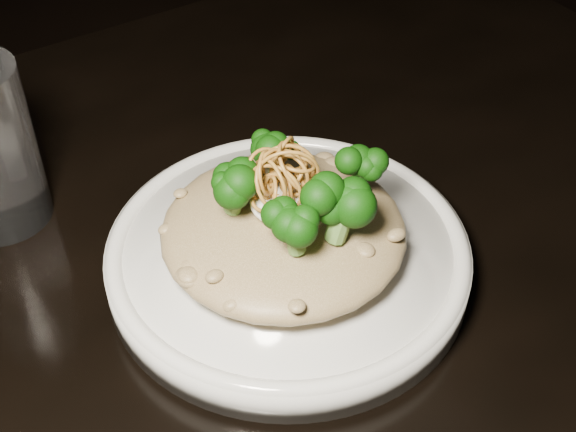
% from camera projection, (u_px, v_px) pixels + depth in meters
% --- Properties ---
extents(table, '(1.10, 0.80, 0.75)m').
position_uv_depth(table, '(207.00, 379.00, 0.62)').
color(table, black).
rests_on(table, ground).
extents(plate, '(0.26, 0.26, 0.03)m').
position_uv_depth(plate, '(288.00, 259.00, 0.58)').
color(plate, silver).
rests_on(plate, table).
extents(risotto, '(0.17, 0.17, 0.04)m').
position_uv_depth(risotto, '(283.00, 230.00, 0.55)').
color(risotto, brown).
rests_on(risotto, plate).
extents(broccoli, '(0.12, 0.12, 0.04)m').
position_uv_depth(broccoli, '(299.00, 183.00, 0.53)').
color(broccoli, black).
rests_on(broccoli, risotto).
extents(cheese, '(0.05, 0.05, 0.01)m').
position_uv_depth(cheese, '(286.00, 202.00, 0.54)').
color(cheese, white).
rests_on(cheese, risotto).
extents(shallots, '(0.05, 0.05, 0.03)m').
position_uv_depth(shallots, '(277.00, 172.00, 0.53)').
color(shallots, brown).
rests_on(shallots, cheese).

